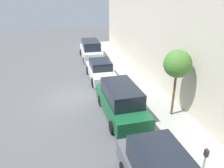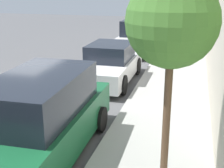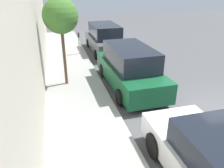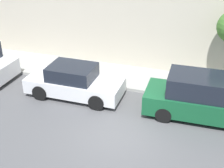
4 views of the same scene
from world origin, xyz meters
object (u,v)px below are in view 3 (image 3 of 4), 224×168
parking_meter_near (79,41)px  street_tree (61,16)px  parked_sedan_third (219,168)px  parked_minivan_second (130,68)px  parked_minivan_nearest (105,39)px

parking_meter_near → street_tree: size_ratio=0.38×
parked_sedan_third → street_tree: (2.83, -6.68, 2.44)m
street_tree → parking_meter_near: bearing=-104.5°
street_tree → parked_minivan_second: bearing=164.4°
parked_minivan_second → parked_sedan_third: (-0.03, 5.90, -0.20)m
parked_minivan_second → parking_meter_near: size_ratio=3.47×
parked_minivan_nearest → parked_sedan_third: parked_minivan_nearest is taller
parked_minivan_nearest → parked_minivan_second: same height
parked_minivan_second → parking_meter_near: (1.62, -5.34, 0.10)m
parked_minivan_second → parking_meter_near: bearing=-73.1°
parked_minivan_second → parked_sedan_third: bearing=90.2°
parked_minivan_nearest → parked_sedan_third: 11.77m
parked_minivan_nearest → parked_minivan_second: size_ratio=0.99×
parked_minivan_second → street_tree: size_ratio=1.31×
parked_minivan_nearest → parking_meter_near: parked_minivan_nearest is taller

